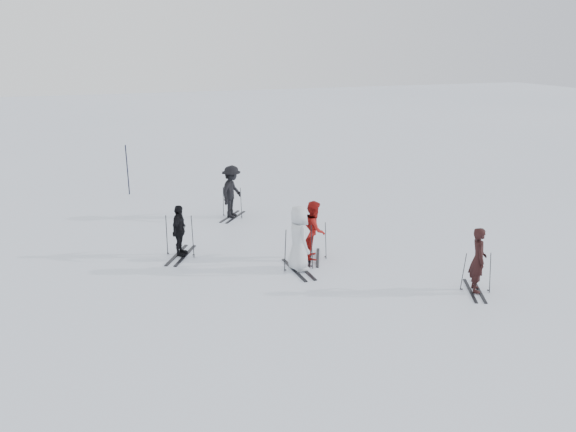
# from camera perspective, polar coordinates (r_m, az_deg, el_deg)

# --- Properties ---
(ground) EXTENTS (120.00, 120.00, 0.00)m
(ground) POSITION_cam_1_polar(r_m,az_deg,el_deg) (17.37, 1.11, -4.08)
(ground) COLOR silver
(ground) RESTS_ON ground
(skier_near_dark) EXTENTS (0.65, 0.75, 1.74)m
(skier_near_dark) POSITION_cam_1_polar(r_m,az_deg,el_deg) (15.48, 18.74, -4.33)
(skier_near_dark) COLOR black
(skier_near_dark) RESTS_ON ground
(skier_red) EXTENTS (0.96, 1.06, 1.77)m
(skier_red) POSITION_cam_1_polar(r_m,az_deg,el_deg) (16.93, 2.66, -1.48)
(skier_red) COLOR maroon
(skier_red) RESTS_ON ground
(skier_grey) EXTENTS (0.63, 0.95, 1.90)m
(skier_grey) POSITION_cam_1_polar(r_m,az_deg,el_deg) (16.01, 1.10, -2.34)
(skier_grey) COLOR silver
(skier_grey) RESTS_ON ground
(skier_uphill_left) EXTENTS (0.79, 1.00, 1.59)m
(skier_uphill_left) POSITION_cam_1_polar(r_m,az_deg,el_deg) (17.43, -10.98, -1.55)
(skier_uphill_left) COLOR black
(skier_uphill_left) RESTS_ON ground
(skier_uphill_far) EXTENTS (1.36, 1.43, 1.94)m
(skier_uphill_far) POSITION_cam_1_polar(r_m,az_deg,el_deg) (20.98, -5.73, 2.43)
(skier_uphill_far) COLOR black
(skier_uphill_far) RESTS_ON ground
(skis_near_dark) EXTENTS (1.74, 1.39, 1.12)m
(skis_near_dark) POSITION_cam_1_polar(r_m,az_deg,el_deg) (15.59, 18.63, -5.38)
(skis_near_dark) COLOR black
(skis_near_dark) RESTS_ON ground
(skis_red) EXTENTS (1.81, 1.42, 1.17)m
(skis_red) POSITION_cam_1_polar(r_m,az_deg,el_deg) (17.03, 2.64, -2.44)
(skis_red) COLOR black
(skis_red) RESTS_ON ground
(skis_grey) EXTENTS (1.87, 1.03, 1.35)m
(skis_grey) POSITION_cam_1_polar(r_m,az_deg,el_deg) (16.11, 1.09, -3.27)
(skis_grey) COLOR black
(skis_grey) RESTS_ON ground
(skis_uphill_left) EXTENTS (2.10, 1.76, 1.35)m
(skis_uphill_left) POSITION_cam_1_polar(r_m,az_deg,el_deg) (17.47, -10.96, -1.91)
(skis_uphill_left) COLOR black
(skis_uphill_left) RESTS_ON ground
(skis_uphill_far) EXTENTS (1.82, 1.72, 1.20)m
(skis_uphill_far) POSITION_cam_1_polar(r_m,az_deg,el_deg) (21.08, -5.70, 1.45)
(skis_uphill_far) COLOR black
(skis_uphill_far) RESTS_ON ground
(piste_marker) EXTENTS (0.06, 0.06, 2.15)m
(piste_marker) POSITION_cam_1_polar(r_m,az_deg,el_deg) (25.05, -16.00, 4.53)
(piste_marker) COLOR black
(piste_marker) RESTS_ON ground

